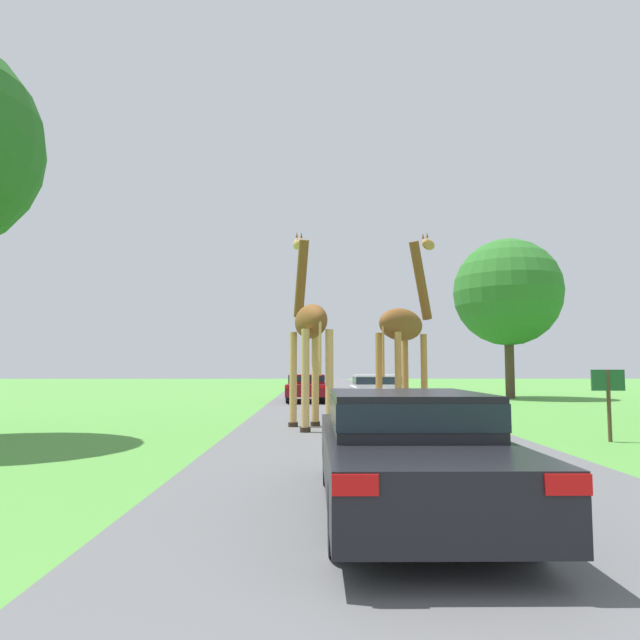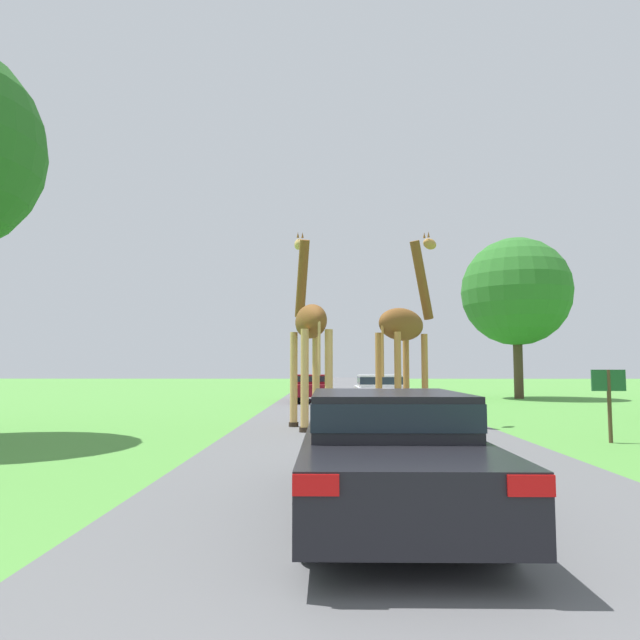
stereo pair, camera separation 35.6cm
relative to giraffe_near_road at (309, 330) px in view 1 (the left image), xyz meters
The scene contains 8 objects.
road 16.05m from the giraffe_near_road, 84.97° to the left, with size 6.52×120.00×0.00m.
giraffe_near_road is the anchor object (origin of this frame).
giraffe_companion 2.43m from the giraffe_near_road, ahead, with size 2.04×2.23×5.24m.
car_lead_maroon 8.63m from the giraffe_near_road, 82.45° to the right, with size 1.73×4.75×1.27m.
car_queue_right 11.79m from the giraffe_near_road, 91.08° to the left, with size 1.77×4.64×1.22m.
car_queue_left 6.76m from the giraffe_near_road, 68.75° to the left, with size 1.75×4.28×1.28m.
tree_right_cluster 17.55m from the giraffe_near_road, 54.77° to the left, with size 5.45×5.45×8.10m.
sign_post 6.97m from the giraffe_near_road, 23.04° to the right, with size 0.70×0.08×1.49m.
Camera 1 is at (-1.26, -0.38, 1.53)m, focal length 32.00 mm.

